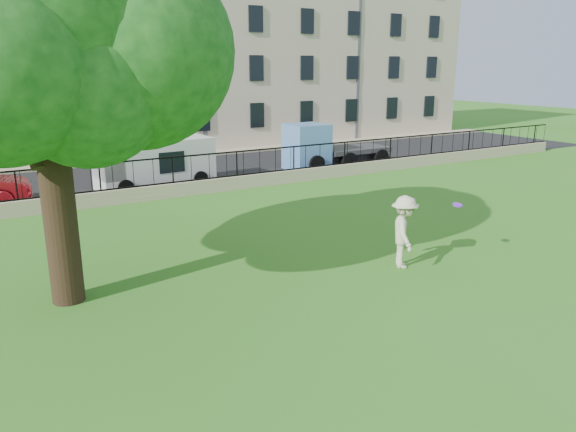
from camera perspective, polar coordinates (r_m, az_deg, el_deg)
ground at (r=14.18m, az=5.55°, el=-7.64°), size 120.00×120.00×0.00m
retaining_wall at (r=24.33m, az=-11.53°, el=2.61°), size 50.00×0.40×0.60m
iron_railing at (r=24.16m, az=-11.63°, el=4.58°), size 50.00×0.05×1.13m
street at (r=28.77m, az=-14.71°, el=3.75°), size 60.00×9.00×0.01m
sidewalk at (r=33.71m, az=-17.31°, el=5.28°), size 60.00×1.40×0.12m
building_row at (r=38.82m, az=-20.31°, el=16.45°), size 56.40×10.40×13.80m
tree at (r=13.59m, az=-24.62°, el=17.53°), size 7.87×6.07×9.63m
man at (r=15.78m, az=11.71°, el=-1.59°), size 1.33×1.51×2.03m
frisbee at (r=16.33m, az=16.85°, el=1.09°), size 0.36×0.36×0.12m
white_van at (r=26.42m, az=-13.35°, el=5.23°), size 5.28×2.29×2.18m
blue_truck at (r=31.01m, az=4.89°, el=7.25°), size 5.80×2.18×2.41m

